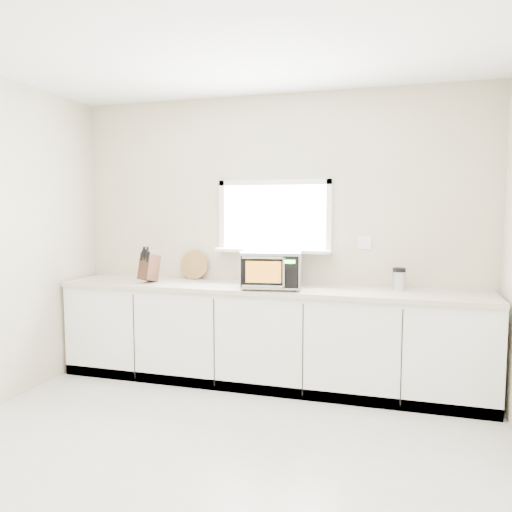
% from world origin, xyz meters
% --- Properties ---
extents(ground, '(4.00, 4.00, 0.00)m').
position_xyz_m(ground, '(0.00, 0.00, 0.00)').
color(ground, beige).
rests_on(ground, ground).
extents(back_wall, '(4.00, 0.17, 2.70)m').
position_xyz_m(back_wall, '(0.00, 2.00, 1.36)').
color(back_wall, beige).
rests_on(back_wall, ground).
extents(cabinets, '(3.92, 0.60, 0.88)m').
position_xyz_m(cabinets, '(0.00, 1.70, 0.44)').
color(cabinets, white).
rests_on(cabinets, ground).
extents(countertop, '(3.92, 0.64, 0.04)m').
position_xyz_m(countertop, '(0.00, 1.69, 0.90)').
color(countertop, beige).
rests_on(countertop, cabinets).
extents(microwave, '(0.57, 0.48, 0.33)m').
position_xyz_m(microwave, '(0.07, 1.60, 1.09)').
color(microwave, black).
rests_on(microwave, countertop).
extents(knife_block, '(0.14, 0.25, 0.35)m').
position_xyz_m(knife_block, '(-1.14, 1.61, 1.07)').
color(knife_block, '#402517').
rests_on(knife_block, countertop).
extents(cutting_board, '(0.29, 0.07, 0.29)m').
position_xyz_m(cutting_board, '(-0.82, 1.94, 1.06)').
color(cutting_board, olive).
rests_on(cutting_board, countertop).
extents(coffee_grinder, '(0.12, 0.12, 0.20)m').
position_xyz_m(coffee_grinder, '(1.16, 1.81, 1.02)').
color(coffee_grinder, '#B7BABF').
rests_on(coffee_grinder, countertop).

